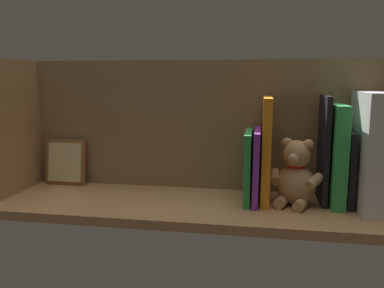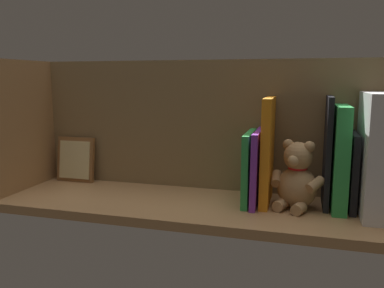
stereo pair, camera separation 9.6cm
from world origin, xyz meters
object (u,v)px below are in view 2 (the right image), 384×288
at_px(dictionary_thick_white, 374,154).
at_px(picture_frame_leaning, 76,159).
at_px(book_0, 352,171).
at_px(teddy_bear, 297,179).

xyz_separation_m(dictionary_thick_white, picture_frame_leaning, (0.80, -0.08, -0.07)).
relative_size(book_0, picture_frame_leaning, 1.36).
xyz_separation_m(dictionary_thick_white, teddy_bear, (0.16, 0.01, -0.06)).
height_order(teddy_bear, picture_frame_leaning, teddy_bear).
distance_m(book_0, teddy_bear, 0.13).
bearing_deg(picture_frame_leaning, teddy_bear, 172.62).
bearing_deg(picture_frame_leaning, dictionary_thick_white, 174.59).
bearing_deg(picture_frame_leaning, book_0, 176.33).
bearing_deg(dictionary_thick_white, book_0, -33.61).
xyz_separation_m(book_0, picture_frame_leaning, (0.76, -0.05, -0.02)).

